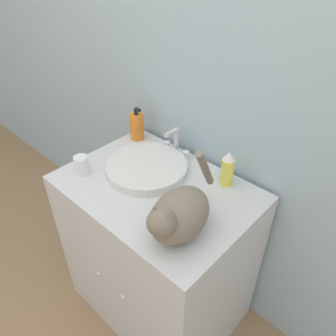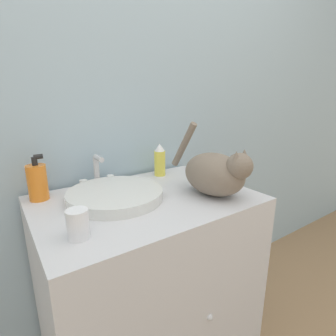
{
  "view_description": "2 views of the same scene",
  "coord_description": "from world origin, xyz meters",
  "px_view_note": "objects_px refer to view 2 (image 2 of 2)",
  "views": [
    {
      "loc": [
        0.75,
        -0.44,
        1.7
      ],
      "look_at": [
        0.07,
        0.28,
        0.97
      ],
      "focal_mm": 35.0,
      "sensor_mm": 36.0,
      "label": 1
    },
    {
      "loc": [
        -0.46,
        -0.53,
        1.22
      ],
      "look_at": [
        0.1,
        0.28,
        0.94
      ],
      "focal_mm": 28.0,
      "sensor_mm": 36.0,
      "label": 2
    }
  ],
  "objects_px": {
    "spray_bottle": "(160,160)",
    "soap_bottle": "(37,182)",
    "cat": "(216,173)",
    "cup": "(78,224)"
  },
  "relations": [
    {
      "from": "spray_bottle",
      "to": "soap_bottle",
      "type": "bearing_deg",
      "value": -179.66
    },
    {
      "from": "soap_bottle",
      "to": "cat",
      "type": "bearing_deg",
      "value": -30.42
    },
    {
      "from": "soap_bottle",
      "to": "spray_bottle",
      "type": "bearing_deg",
      "value": 0.34
    },
    {
      "from": "cat",
      "to": "cup",
      "type": "relative_size",
      "value": 4.68
    },
    {
      "from": "soap_bottle",
      "to": "spray_bottle",
      "type": "height_order",
      "value": "soap_bottle"
    },
    {
      "from": "soap_bottle",
      "to": "spray_bottle",
      "type": "xyz_separation_m",
      "value": [
        0.54,
        0.0,
        0.01
      ]
    },
    {
      "from": "cat",
      "to": "spray_bottle",
      "type": "height_order",
      "value": "cat"
    },
    {
      "from": "cat",
      "to": "spray_bottle",
      "type": "xyz_separation_m",
      "value": [
        -0.04,
        0.34,
        -0.02
      ]
    },
    {
      "from": "soap_bottle",
      "to": "cup",
      "type": "distance_m",
      "value": 0.37
    },
    {
      "from": "cat",
      "to": "soap_bottle",
      "type": "xyz_separation_m",
      "value": [
        -0.58,
        0.34,
        -0.02
      ]
    }
  ]
}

